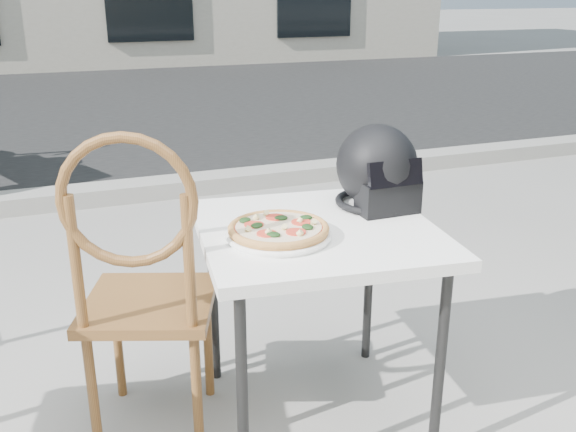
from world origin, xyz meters
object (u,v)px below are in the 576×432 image
object	(u,v)px
pizza	(279,228)
cafe_table_main	(317,245)
cafe_chair_main	(142,276)
helmet	(378,171)
plate	(279,235)

from	to	relation	value
pizza	cafe_table_main	bearing A→B (deg)	18.97
cafe_table_main	cafe_chair_main	world-z (taller)	cafe_chair_main
pizza	cafe_chair_main	xyz separation A→B (m)	(-0.40, 0.13, -0.15)
cafe_table_main	cafe_chair_main	size ratio (longest dim) A/B	0.78
cafe_chair_main	helmet	bearing A→B (deg)	-156.89
cafe_chair_main	plate	bearing A→B (deg)	-177.37
helmet	cafe_chair_main	world-z (taller)	cafe_chair_main
plate	cafe_chair_main	size ratio (longest dim) A/B	0.35
pizza	helmet	distance (m)	0.47
pizza	plate	bearing A→B (deg)	-113.84
cafe_table_main	pizza	distance (m)	0.19
cafe_table_main	plate	xyz separation A→B (m)	(-0.15, -0.05, 0.07)
plate	pizza	xyz separation A→B (m)	(0.00, 0.00, 0.02)
cafe_chair_main	cafe_table_main	bearing A→B (deg)	-167.55
plate	pizza	distance (m)	0.02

